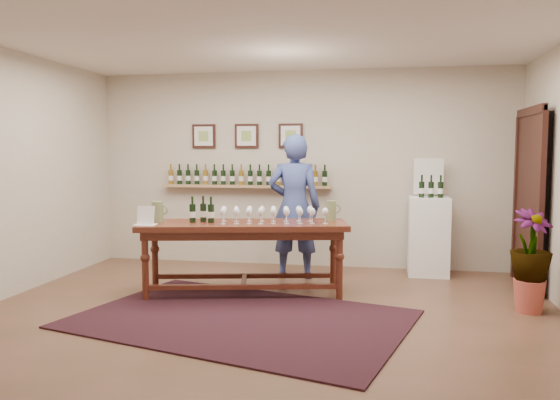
% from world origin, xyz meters
% --- Properties ---
extents(ground, '(6.00, 6.00, 0.00)m').
position_xyz_m(ground, '(0.00, 0.00, 0.00)').
color(ground, '#4F3A22').
rests_on(ground, ground).
extents(room_shell, '(6.00, 6.00, 6.00)m').
position_xyz_m(room_shell, '(2.11, 1.86, 1.12)').
color(room_shell, beige).
rests_on(room_shell, ground).
extents(rug, '(3.59, 2.86, 0.02)m').
position_xyz_m(rug, '(-0.21, -0.20, 0.01)').
color(rug, '#44160C').
rests_on(rug, ground).
extents(tasting_table, '(2.47, 1.23, 0.84)m').
position_xyz_m(tasting_table, '(-0.42, 0.75, 0.71)').
color(tasting_table, '#451911').
rests_on(tasting_table, ground).
extents(table_glasses, '(1.38, 0.57, 0.19)m').
position_xyz_m(table_glasses, '(-0.14, 0.80, 0.93)').
color(table_glasses, white).
rests_on(table_glasses, tasting_table).
extents(table_bottles, '(0.26, 0.16, 0.27)m').
position_xyz_m(table_bottles, '(-0.89, 0.70, 0.97)').
color(table_bottles, black).
rests_on(table_bottles, tasting_table).
extents(pitcher_left, '(0.20, 0.20, 0.24)m').
position_xyz_m(pitcher_left, '(-1.40, 0.59, 0.96)').
color(pitcher_left, '#69764A').
rests_on(pitcher_left, tasting_table).
extents(pitcher_right, '(0.18, 0.18, 0.23)m').
position_xyz_m(pitcher_right, '(0.55, 1.15, 0.95)').
color(pitcher_right, '#69764A').
rests_on(pitcher_right, tasting_table).
extents(menu_card, '(0.24, 0.18, 0.21)m').
position_xyz_m(menu_card, '(-1.44, 0.36, 0.94)').
color(menu_card, silver).
rests_on(menu_card, tasting_table).
extents(display_pedestal, '(0.53, 0.53, 1.05)m').
position_xyz_m(display_pedestal, '(1.77, 2.19, 0.52)').
color(display_pedestal, white).
rests_on(display_pedestal, ground).
extents(pedestal_bottles, '(0.30, 0.08, 0.30)m').
position_xyz_m(pedestal_bottles, '(1.78, 2.10, 1.20)').
color(pedestal_bottles, black).
rests_on(pedestal_bottles, display_pedestal).
extents(info_sign, '(0.39, 0.03, 0.54)m').
position_xyz_m(info_sign, '(1.77, 2.33, 1.32)').
color(info_sign, silver).
rests_on(info_sign, display_pedestal).
extents(potted_plant, '(0.65, 0.65, 0.92)m').
position_xyz_m(potted_plant, '(2.65, 0.58, 0.54)').
color(potted_plant, '#B34A3B').
rests_on(potted_plant, ground).
extents(person, '(0.71, 0.49, 1.88)m').
position_xyz_m(person, '(0.02, 1.70, 0.94)').
color(person, navy).
rests_on(person, ground).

